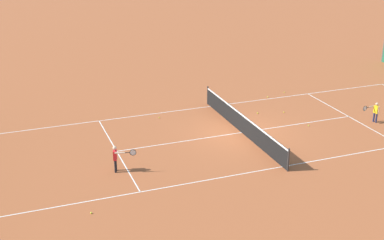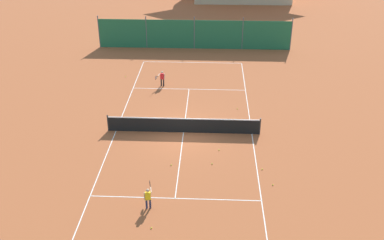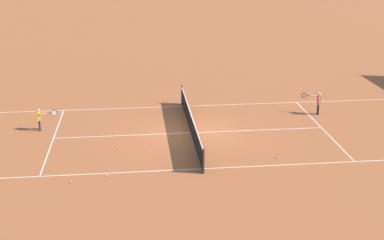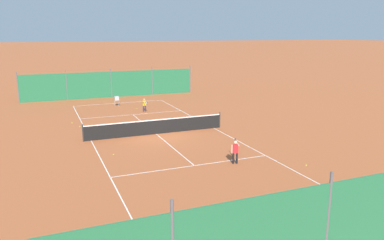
% 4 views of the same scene
% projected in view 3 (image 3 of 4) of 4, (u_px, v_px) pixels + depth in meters
% --- Properties ---
extents(ground_plane, '(600.00, 600.00, 0.00)m').
position_uv_depth(ground_plane, '(191.00, 133.00, 25.36)').
color(ground_plane, '#A8542D').
extents(court_line_markings, '(8.25, 23.85, 0.01)m').
position_uv_depth(court_line_markings, '(191.00, 133.00, 25.36)').
color(court_line_markings, white).
rests_on(court_line_markings, ground).
extents(tennis_net, '(9.18, 0.08, 1.06)m').
position_uv_depth(tennis_net, '(191.00, 123.00, 25.20)').
color(tennis_net, '#2D2D2D').
rests_on(tennis_net, ground).
extents(player_near_service, '(0.62, 0.94, 1.18)m').
position_uv_depth(player_near_service, '(318.00, 101.00, 27.74)').
color(player_near_service, black).
rests_on(player_near_service, ground).
extents(player_near_baseline, '(0.36, 0.97, 1.09)m').
position_uv_depth(player_near_baseline, '(40.00, 118.00, 25.50)').
color(player_near_baseline, '#23284C').
rests_on(player_near_baseline, ground).
extents(tennis_ball_far_corner, '(0.07, 0.07, 0.07)m').
position_uv_depth(tennis_ball_far_corner, '(327.00, 96.00, 30.97)').
color(tennis_ball_far_corner, '#CCE033').
rests_on(tennis_ball_far_corner, ground).
extents(tennis_ball_alley_left, '(0.07, 0.07, 0.07)m').
position_uv_depth(tennis_ball_alley_left, '(118.00, 149.00, 23.37)').
color(tennis_ball_alley_left, '#CCE033').
rests_on(tennis_ball_alley_left, ground).
extents(tennis_ball_service_box, '(0.07, 0.07, 0.07)m').
position_uv_depth(tennis_ball_service_box, '(115.00, 132.00, 25.38)').
color(tennis_ball_service_box, '#CCE033').
rests_on(tennis_ball_service_box, ground).
extents(tennis_ball_mid_court, '(0.07, 0.07, 0.07)m').
position_uv_depth(tennis_ball_mid_court, '(277.00, 157.00, 22.54)').
color(tennis_ball_mid_court, '#CCE033').
rests_on(tennis_ball_mid_court, ground).
extents(tennis_ball_alley_right, '(0.07, 0.07, 0.07)m').
position_uv_depth(tennis_ball_alley_right, '(10.00, 133.00, 25.27)').
color(tennis_ball_alley_right, '#CCE033').
rests_on(tennis_ball_alley_right, ground).
extents(tennis_ball_near_corner, '(0.07, 0.07, 0.07)m').
position_uv_depth(tennis_ball_near_corner, '(71.00, 182.00, 20.35)').
color(tennis_ball_near_corner, '#CCE033').
rests_on(tennis_ball_near_corner, ground).
extents(tennis_ball_by_net_right, '(0.07, 0.07, 0.07)m').
position_uv_depth(tennis_ball_by_net_right, '(107.00, 175.00, 20.87)').
color(tennis_ball_by_net_right, '#CCE033').
rests_on(tennis_ball_by_net_right, ground).
extents(tennis_ball_by_net_left, '(0.07, 0.07, 0.07)m').
position_uv_depth(tennis_ball_by_net_left, '(151.00, 151.00, 23.16)').
color(tennis_ball_by_net_left, '#CCE033').
rests_on(tennis_ball_by_net_left, ground).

